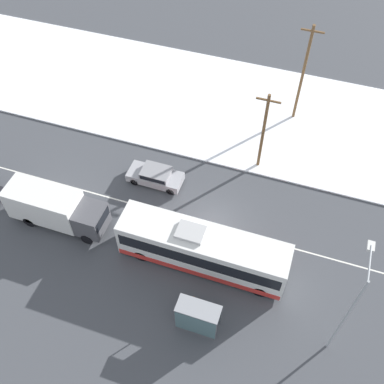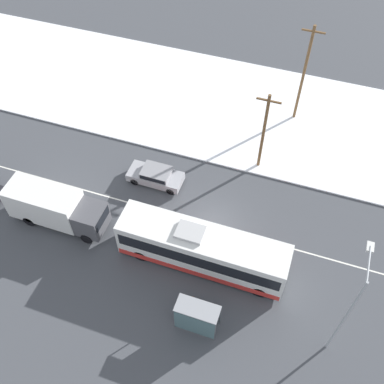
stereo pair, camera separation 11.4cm
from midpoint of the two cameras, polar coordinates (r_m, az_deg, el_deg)
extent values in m
plane|color=#424449|center=(32.96, 2.62, -4.33)|extent=(120.00, 120.00, 0.00)
cube|color=white|center=(41.54, 8.06, 9.90)|extent=(80.00, 14.19, 0.12)
cube|color=silver|center=(32.96, 2.62, -4.32)|extent=(60.00, 0.12, 0.00)
cube|color=white|center=(29.85, 1.43, -7.22)|extent=(11.33, 2.55, 2.89)
cube|color=black|center=(29.56, 1.45, -6.86)|extent=(10.88, 2.57, 1.10)
cube|color=red|center=(30.86, 1.39, -8.37)|extent=(11.22, 2.57, 0.52)
cube|color=#B2B2B2|center=(28.68, -0.13, -5.11)|extent=(1.80, 1.40, 0.24)
cylinder|color=black|center=(30.04, 8.64, -12.36)|extent=(1.00, 0.28, 1.00)
cylinder|color=black|center=(31.15, 9.62, -8.79)|extent=(1.00, 0.28, 1.00)
cylinder|color=black|center=(31.21, -6.46, -7.96)|extent=(1.00, 0.28, 1.00)
cylinder|color=black|center=(32.28, -4.88, -4.71)|extent=(1.00, 0.28, 1.00)
cube|color=silver|center=(33.61, -18.08, -1.35)|extent=(5.30, 2.30, 2.52)
cube|color=#4C4C51|center=(32.25, -12.60, -3.34)|extent=(1.90, 2.18, 1.97)
cube|color=black|center=(31.58, -11.24, -3.39)|extent=(0.06, 1.95, 0.87)
cylinder|color=black|center=(32.63, -13.09, -5.76)|extent=(0.90, 0.26, 0.90)
cylinder|color=black|center=(33.55, -11.52, -3.03)|extent=(0.90, 0.26, 0.90)
cylinder|color=black|center=(34.69, -19.85, -3.46)|extent=(0.90, 0.26, 0.90)
cylinder|color=black|center=(35.56, -18.18, -0.95)|extent=(0.90, 0.26, 0.90)
cube|color=#9E9EA3|center=(35.22, -4.57, 1.95)|extent=(4.29, 1.80, 0.66)
cube|color=gray|center=(34.76, -4.46, 2.51)|extent=(2.23, 1.66, 0.47)
cube|color=black|center=(34.76, -4.46, 2.52)|extent=(2.05, 1.69, 0.37)
cylinder|color=black|center=(35.38, -7.19, 1.35)|extent=(0.64, 0.22, 0.64)
cylinder|color=black|center=(36.30, -6.20, 3.15)|extent=(0.64, 0.22, 0.64)
cylinder|color=black|center=(34.52, -2.66, 0.13)|extent=(0.64, 0.22, 0.64)
cylinder|color=black|center=(35.46, -1.76, 2.00)|extent=(0.64, 0.22, 0.64)
cylinder|color=#23232D|center=(29.42, -0.03, -14.25)|extent=(0.11, 0.11, 0.75)
cylinder|color=#23232D|center=(29.39, 0.41, -14.38)|extent=(0.11, 0.11, 0.75)
cube|color=brown|center=(28.78, 0.19, -13.75)|extent=(0.39, 0.21, 0.62)
sphere|color=#8E6647|center=(28.38, 0.19, -13.37)|extent=(0.26, 0.26, 0.26)
cylinder|color=brown|center=(28.84, -0.28, -13.63)|extent=(0.10, 0.10, 0.59)
cylinder|color=brown|center=(28.78, 0.67, -13.92)|extent=(0.10, 0.10, 0.59)
cube|color=gray|center=(27.16, 0.83, -14.59)|extent=(2.65, 1.20, 0.06)
cube|color=slate|center=(28.01, 0.41, -16.60)|extent=(2.55, 0.04, 2.16)
cylinder|color=#474C51|center=(28.65, -1.35, -13.85)|extent=(0.08, 0.08, 2.34)
cylinder|color=#474C51|center=(28.35, 3.73, -15.35)|extent=(0.08, 0.08, 2.34)
cylinder|color=#474C51|center=(28.23, -2.15, -15.79)|extent=(0.08, 0.08, 2.34)
cylinder|color=#474C51|center=(27.93, 3.04, -17.36)|extent=(0.08, 0.08, 2.34)
cylinder|color=#9EA3A8|center=(26.26, 18.85, -15.00)|extent=(0.14, 0.14, 8.33)
cylinder|color=#9EA3A8|center=(23.42, 21.66, -8.56)|extent=(0.10, 2.15, 0.10)
cube|color=silver|center=(24.09, 21.82, -6.52)|extent=(0.36, 0.60, 0.16)
cylinder|color=brown|center=(34.48, 9.15, 7.38)|extent=(0.24, 0.24, 7.24)
cube|color=brown|center=(32.43, 9.85, 11.35)|extent=(1.80, 0.12, 0.12)
cylinder|color=brown|center=(39.01, 14.03, 14.12)|extent=(0.24, 0.24, 9.04)
cube|color=brown|center=(36.83, 15.28, 19.08)|extent=(1.80, 0.12, 0.12)
camera|label=1|loc=(0.06, -89.90, 0.12)|focal=42.00mm
camera|label=2|loc=(0.06, 90.10, -0.12)|focal=42.00mm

